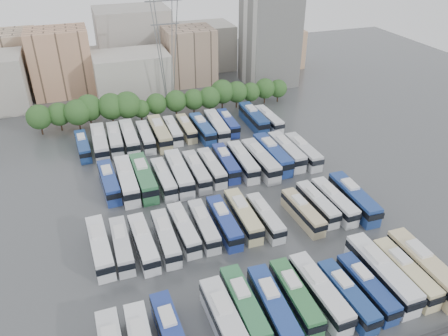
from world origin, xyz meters
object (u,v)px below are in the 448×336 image
object	(u,v)px
bus_r3_s9	(217,126)
bus_r0_s10	(367,287)
bus_r0_s6	(273,307)
bus_r3_s12	(254,118)
bus_r1_s6	(224,222)
bus_r1_s13	(354,198)
bus_r2_s4	(164,178)
bus_r2_s7	(212,167)
bus_r2_s13	(303,151)
bus_r0_s7	(295,296)
bus_r0_s5	(244,306)
bus_r1_s2	(143,243)
bus_r2_s10	(260,160)
bus_r3_s0	(83,146)
bus_r0_s4	(226,323)
bus_r3_s1	(100,142)
bus_r1_s1	(122,245)
bus_r3_s4	(146,137)
apartment_tower	(270,39)
bus_r3_s3	(130,137)
bus_r3_s7	(186,128)
bus_r2_s1	(109,182)
bus_r2_s6	(197,171)
bus_r2_s12	(286,151)
bus_r0_s8	(319,292)
bus_r1_s12	(334,201)
bus_r1_s4	(184,229)
bus_r1_s8	(265,217)
bus_r3_s10	(228,123)
bus_r2_s11	(272,154)
bus_r3_s2	(115,139)
bus_r3_s13	(269,119)
bus_r1_s7	(243,215)
bus_r0_s9	(347,295)
bus_r2_s5	(179,173)
bus_r1_s10	(303,212)
bus_r1_s11	(317,203)
bus_r2_s2	(127,180)
bus_r1_s0	(100,247)
bus_r1_s5	(204,225)
bus_r2_s8	(226,162)
bus_r0_s13	(424,267)
bus_r3_s6	(173,130)

from	to	relation	value
bus_r3_s9	bus_r0_s10	bearing A→B (deg)	-84.08
bus_r0_s6	bus_r3_s12	distance (m)	57.93
bus_r1_s6	bus_r1_s13	world-z (taller)	bus_r1_s13
bus_r2_s4	bus_r2_s7	distance (m)	9.80
bus_r2_s13	bus_r0_s7	bearing A→B (deg)	-119.97
bus_r0_s5	bus_r0_s6	size ratio (longest dim) A/B	0.98
bus_r1_s2	bus_r2_s10	size ratio (longest dim) A/B	0.87
bus_r0_s5	bus_r3_s0	xyz separation A→B (m)	(-16.57, 52.32, -0.19)
bus_r0_s4	bus_r3_s1	world-z (taller)	bus_r3_s1
bus_r1_s1	bus_r3_s4	bearing A→B (deg)	74.28
bus_r3_s0	bus_r2_s10	bearing A→B (deg)	-32.04
apartment_tower	bus_r0_s10	xyz separation A→B (m)	(-22.38, -82.83, -11.28)
bus_r0_s5	bus_r3_s3	xyz separation A→B (m)	(-6.60, 52.54, 0.12)
bus_r2_s4	bus_r3_s7	size ratio (longest dim) A/B	1.07
bus_r0_s5	bus_r2_s1	bearing A→B (deg)	110.38
bus_r1_s1	bus_r2_s1	world-z (taller)	bus_r2_s1
bus_r2_s13	bus_r2_s6	bearing A→B (deg)	-179.58
bus_r1_s13	bus_r2_s13	world-z (taller)	bus_r1_s13
bus_r0_s4	bus_r1_s1	size ratio (longest dim) A/B	1.17
bus_r0_s6	bus_r2_s12	world-z (taller)	bus_r2_s12
bus_r0_s8	bus_r1_s12	world-z (taller)	bus_r0_s8
bus_r0_s4	bus_r1_s4	xyz separation A→B (m)	(-0.25, 19.67, -0.27)
bus_r1_s8	bus_r3_s10	world-z (taller)	bus_r3_s10
bus_r2_s11	bus_r3_s9	bearing A→B (deg)	110.28
bus_r3_s2	bus_r3_s13	world-z (taller)	bus_r3_s2
bus_r3_s7	bus_r3_s10	world-z (taller)	bus_r3_s10
bus_r0_s5	bus_r3_s12	world-z (taller)	bus_r3_s12
apartment_tower	bus_r1_s7	xyz separation A→B (m)	(-32.30, -62.74, -11.13)
bus_r0_s8	bus_r3_s1	distance (m)	57.81
bus_r0_s9	bus_r3_s1	world-z (taller)	bus_r3_s1
bus_r0_s8	bus_r2_s5	bearing A→B (deg)	104.25
bus_r2_s4	bus_r3_s13	size ratio (longest dim) A/B	0.99
bus_r3_s0	bus_r1_s10	bearing A→B (deg)	-50.45
bus_r0_s7	bus_r2_s4	distance (m)	35.63
bus_r3_s12	bus_r0_s8	bearing A→B (deg)	-103.03
bus_r0_s10	bus_r3_s9	world-z (taller)	bus_r3_s9
bus_r3_s13	bus_r2_s11	bearing A→B (deg)	-113.92
bus_r1_s11	bus_r2_s2	xyz separation A→B (m)	(-29.86, 17.68, 0.38)
bus_r0_s7	apartment_tower	bearing A→B (deg)	69.51
bus_r0_s5	bus_r1_s0	size ratio (longest dim) A/B	1.00
bus_r0_s6	bus_r1_s5	xyz separation A→B (m)	(-3.43, 18.92, -0.18)
bus_r2_s7	bus_r2_s8	xyz separation A→B (m)	(3.22, 0.77, 0.04)
bus_r1_s7	bus_r2_s1	distance (m)	26.45
apartment_tower	bus_r3_s12	xyz separation A→B (m)	(-15.92, -27.53, -10.96)
bus_r0_s13	bus_r3_s3	distance (m)	63.48
bus_r1_s7	bus_r2_s12	xyz separation A→B (m)	(16.50, 17.63, 0.12)
bus_r1_s1	bus_r3_s4	distance (m)	36.38
apartment_tower	bus_r3_s0	bearing A→B (deg)	-152.98
bus_r1_s4	bus_r2_s10	distance (m)	25.47
bus_r1_s10	bus_r3_s6	xyz separation A→B (m)	(-13.28, 37.76, -0.00)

